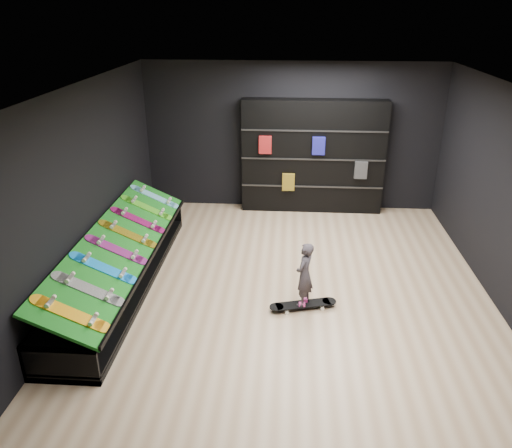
# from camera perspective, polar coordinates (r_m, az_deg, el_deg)

# --- Properties ---
(floor) EXTENTS (6.00, 7.00, 0.01)m
(floor) POSITION_cam_1_polar(r_m,az_deg,el_deg) (7.68, 3.65, -7.56)
(floor) COLOR tan
(floor) RESTS_ON ground
(ceiling) EXTENTS (6.00, 7.00, 0.01)m
(ceiling) POSITION_cam_1_polar(r_m,az_deg,el_deg) (6.63, 4.34, 15.16)
(ceiling) COLOR white
(ceiling) RESTS_ON ground
(wall_back) EXTENTS (6.00, 0.02, 3.00)m
(wall_back) POSITION_cam_1_polar(r_m,az_deg,el_deg) (10.36, 4.10, 9.86)
(wall_back) COLOR black
(wall_back) RESTS_ON ground
(wall_front) EXTENTS (6.00, 0.02, 3.00)m
(wall_front) POSITION_cam_1_polar(r_m,az_deg,el_deg) (3.94, 3.62, -15.42)
(wall_front) COLOR black
(wall_front) RESTS_ON ground
(wall_left) EXTENTS (0.02, 7.00, 3.00)m
(wall_left) POSITION_cam_1_polar(r_m,az_deg,el_deg) (7.62, -19.25, 3.37)
(wall_left) COLOR black
(wall_left) RESTS_ON ground
(wall_right) EXTENTS (0.02, 7.00, 3.00)m
(wall_right) POSITION_cam_1_polar(r_m,az_deg,el_deg) (7.64, 27.10, 2.08)
(wall_right) COLOR black
(wall_right) RESTS_ON ground
(display_rack) EXTENTS (0.90, 4.50, 0.50)m
(display_rack) POSITION_cam_1_polar(r_m,az_deg,el_deg) (7.96, -15.05, -5.11)
(display_rack) COLOR black
(display_rack) RESTS_ON ground
(turf_ramp) EXTENTS (0.92, 4.50, 0.46)m
(turf_ramp) POSITION_cam_1_polar(r_m,az_deg,el_deg) (7.74, -15.06, -2.13)
(turf_ramp) COLOR #0F5F12
(turf_ramp) RESTS_ON display_rack
(back_shelving) EXTENTS (2.87, 0.34, 2.30)m
(back_shelving) POSITION_cam_1_polar(r_m,az_deg,el_deg) (10.29, 6.50, 7.64)
(back_shelving) COLOR black
(back_shelving) RESTS_ON ground
(floor_skateboard) EXTENTS (1.00, 0.47, 0.09)m
(floor_skateboard) POSITION_cam_1_polar(r_m,az_deg,el_deg) (7.24, 5.40, -9.30)
(floor_skateboard) COLOR black
(floor_skateboard) RESTS_ON ground
(child) EXTENTS (0.23, 0.26, 0.57)m
(child) POSITION_cam_1_polar(r_m,az_deg,el_deg) (7.07, 5.50, -7.09)
(child) COLOR black
(child) RESTS_ON floor_skateboard
(display_board_0) EXTENTS (0.93, 0.22, 0.50)m
(display_board_0) POSITION_cam_1_polar(r_m,az_deg,el_deg) (6.19, -20.41, -9.57)
(display_board_0) COLOR orange
(display_board_0) RESTS_ON turf_ramp
(display_board_1) EXTENTS (0.93, 0.22, 0.50)m
(display_board_1) POSITION_cam_1_polar(r_m,az_deg,el_deg) (6.61, -18.59, -7.05)
(display_board_1) COLOR black
(display_board_1) RESTS_ON turf_ramp
(display_board_2) EXTENTS (0.93, 0.22, 0.50)m
(display_board_2) POSITION_cam_1_polar(r_m,az_deg,el_deg) (7.04, -17.01, -4.82)
(display_board_2) COLOR blue
(display_board_2) RESTS_ON turf_ramp
(display_board_3) EXTENTS (0.93, 0.22, 0.50)m
(display_board_3) POSITION_cam_1_polar(r_m,az_deg,el_deg) (7.49, -15.62, -2.85)
(display_board_3) COLOR #2626BF
(display_board_3) RESTS_ON turf_ramp
(display_board_4) EXTENTS (0.93, 0.22, 0.50)m
(display_board_4) POSITION_cam_1_polar(r_m,az_deg,el_deg) (7.95, -14.40, -1.11)
(display_board_4) COLOR yellow
(display_board_4) RESTS_ON turf_ramp
(display_board_5) EXTENTS (0.93, 0.22, 0.50)m
(display_board_5) POSITION_cam_1_polar(r_m,az_deg,el_deg) (8.42, -13.31, 0.44)
(display_board_5) COLOR #E5198C
(display_board_5) RESTS_ON turf_ramp
(display_board_6) EXTENTS (0.93, 0.22, 0.50)m
(display_board_6) POSITION_cam_1_polar(r_m,az_deg,el_deg) (8.90, -12.34, 1.83)
(display_board_6) COLOR green
(display_board_6) RESTS_ON turf_ramp
(display_board_7) EXTENTS (0.93, 0.22, 0.50)m
(display_board_7) POSITION_cam_1_polar(r_m,az_deg,el_deg) (9.39, -11.46, 3.07)
(display_board_7) COLOR #0CB2E5
(display_board_7) RESTS_ON turf_ramp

